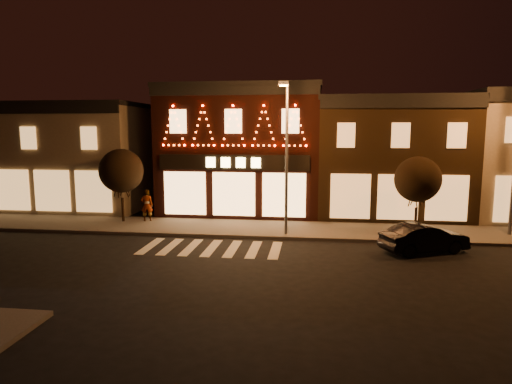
# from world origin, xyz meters

# --- Properties ---
(ground) EXTENTS (120.00, 120.00, 0.00)m
(ground) POSITION_xyz_m (0.00, 0.00, 0.00)
(ground) COLOR black
(ground) RESTS_ON ground
(sidewalk_far) EXTENTS (44.00, 4.00, 0.15)m
(sidewalk_far) POSITION_xyz_m (2.00, 8.00, 0.07)
(sidewalk_far) COLOR #47423D
(sidewalk_far) RESTS_ON ground
(building_left) EXTENTS (12.20, 8.28, 7.30)m
(building_left) POSITION_xyz_m (-13.00, 13.99, 3.66)
(building_left) COLOR #7C6E58
(building_left) RESTS_ON ground
(building_pulp) EXTENTS (10.20, 8.34, 8.30)m
(building_pulp) POSITION_xyz_m (0.00, 13.98, 4.16)
(building_pulp) COLOR black
(building_pulp) RESTS_ON ground
(building_right_a) EXTENTS (9.20, 8.28, 7.50)m
(building_right_a) POSITION_xyz_m (9.50, 13.99, 3.76)
(building_right_a) COLOR #302010
(building_right_a) RESTS_ON ground
(streetlamp_mid) EXTENTS (0.49, 1.75, 7.64)m
(streetlamp_mid) POSITION_xyz_m (3.31, 6.45, 4.63)
(streetlamp_mid) COLOR #59595E
(streetlamp_mid) RESTS_ON sidewalk_far
(tree_left) EXTENTS (2.55, 2.55, 4.26)m
(tree_left) POSITION_xyz_m (-6.42, 8.67, 3.13)
(tree_left) COLOR black
(tree_left) RESTS_ON sidewalk_far
(tree_right) EXTENTS (2.39, 2.39, 3.99)m
(tree_right) POSITION_xyz_m (10.10, 8.03, 2.94)
(tree_right) COLOR black
(tree_right) RESTS_ON sidewalk_far
(dark_sedan) EXTENTS (4.20, 2.84, 1.31)m
(dark_sedan) POSITION_xyz_m (9.71, 4.52, 0.66)
(dark_sedan) COLOR black
(dark_sedan) RESTS_ON ground
(pedestrian) EXTENTS (0.78, 0.61, 1.88)m
(pedestrian) POSITION_xyz_m (-5.04, 8.93, 1.09)
(pedestrian) COLOR gray
(pedestrian) RESTS_ON sidewalk_far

